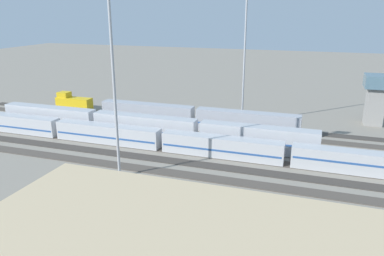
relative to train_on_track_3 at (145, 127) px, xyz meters
The scene contains 15 objects.
ground_plane 15.36m from the train_on_track_3, behind, with size 400.00×400.00×0.00m, color gray.
track_bed_0 21.46m from the train_on_track_3, 135.27° to the right, with size 140.00×2.80×0.12m, color #3D3833.
track_bed_1 18.32m from the train_on_track_3, 146.56° to the right, with size 140.00×2.80×0.12m, color #4C443D.
track_bed_2 16.15m from the train_on_track_3, 161.73° to the right, with size 140.00×2.80×0.12m, color #3D3833.
track_bed_3 15.35m from the train_on_track_3, behind, with size 140.00×2.80×0.12m, color #3D3833.
track_bed_4 16.15m from the train_on_track_3, 161.73° to the left, with size 140.00×2.80×0.12m, color #4C443D.
track_bed_5 18.32m from the train_on_track_3, 146.56° to the left, with size 140.00×2.80×0.12m, color #3D3833.
track_bed_6 21.46m from the train_on_track_3, 135.27° to the left, with size 140.00×2.80×0.12m, color #4C443D.
train_on_track_3 is the anchor object (origin of this frame).
train_on_track_0 32.26m from the train_on_track_3, 27.72° to the right, with size 10.00×3.00×5.00m.
train_on_track_4 18.89m from the train_on_track_3, 164.64° to the left, with size 119.80×3.06×3.80m.
train_on_track_1 12.85m from the train_on_track_3, 128.93° to the right, with size 47.20×3.06×5.00m.
light_mast_0 30.34m from the train_on_track_3, 134.23° to the right, with size 2.80×0.70×31.63m.
light_mast_1 25.99m from the train_on_track_3, 102.87° to the left, with size 2.80×0.70×32.05m.
control_tower 54.89m from the train_on_track_3, 150.33° to the right, with size 6.00×6.00×12.03m.
Camera 1 is at (-18.84, 69.31, 26.36)m, focal length 35.19 mm.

